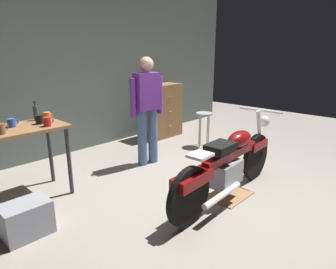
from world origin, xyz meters
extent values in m
plane|color=gray|center=(0.00, 0.00, 0.00)|extent=(12.00, 12.00, 0.00)
cube|color=#56605B|center=(0.00, 2.80, 1.55)|extent=(8.00, 0.12, 3.10)
cube|color=brown|center=(-1.72, 1.54, 0.88)|extent=(1.30, 0.64, 0.04)
cylinder|color=#2D2D33|center=(-1.13, 1.28, 0.43)|extent=(0.05, 0.05, 0.86)
cylinder|color=#2D2D33|center=(-1.13, 1.80, 0.43)|extent=(0.05, 0.05, 0.86)
cylinder|color=black|center=(0.90, -0.18, 0.32)|extent=(0.64, 0.10, 0.64)
cylinder|color=black|center=(-0.65, -0.25, 0.32)|extent=(0.64, 0.10, 0.64)
cube|color=maroon|center=(0.90, -0.18, 0.50)|extent=(0.45, 0.16, 0.10)
cube|color=maroon|center=(-0.60, -0.25, 0.50)|extent=(0.53, 0.20, 0.12)
cube|color=gray|center=(0.08, -0.21, 0.34)|extent=(0.45, 0.26, 0.28)
cube|color=maroon|center=(0.18, -0.21, 0.55)|extent=(1.10, 0.15, 0.10)
ellipsoid|color=maroon|center=(0.38, -0.20, 0.70)|extent=(0.45, 0.24, 0.20)
cube|color=black|center=(-0.07, -0.22, 0.70)|extent=(0.37, 0.26, 0.10)
cube|color=silver|center=(-0.47, -0.24, 0.72)|extent=(0.25, 0.21, 0.03)
cylinder|color=silver|center=(0.96, -0.17, 0.65)|extent=(0.27, 0.06, 0.68)
cylinder|color=silver|center=(0.92, -0.17, 0.98)|extent=(0.06, 0.60, 0.03)
sphere|color=silver|center=(1.08, -0.17, 0.80)|extent=(0.16, 0.16, 0.16)
cylinder|color=silver|center=(-0.21, -0.37, 0.22)|extent=(0.70, 0.10, 0.07)
cylinder|color=slate|center=(0.35, 1.34, 0.44)|extent=(0.15, 0.15, 0.88)
cylinder|color=slate|center=(0.16, 1.37, 0.44)|extent=(0.15, 0.15, 0.88)
cube|color=#72339E|center=(0.25, 1.35, 1.16)|extent=(0.41, 0.28, 0.56)
cylinder|color=#72339E|center=(0.49, 1.31, 1.08)|extent=(0.09, 0.09, 0.58)
cylinder|color=#72339E|center=(0.02, 1.39, 1.08)|extent=(0.09, 0.09, 0.58)
sphere|color=tan|center=(0.25, 1.35, 1.56)|extent=(0.22, 0.22, 0.22)
cylinder|color=#B2B2B7|center=(1.61, 1.25, 0.63)|extent=(0.32, 0.32, 0.02)
cylinder|color=#B2B2B7|center=(1.72, 1.25, 0.31)|extent=(0.02, 0.02, 0.62)
cylinder|color=#B2B2B7|center=(1.61, 1.36, 0.31)|extent=(0.02, 0.02, 0.62)
cylinder|color=#B2B2B7|center=(1.50, 1.25, 0.31)|extent=(0.02, 0.02, 0.62)
cylinder|color=#B2B2B7|center=(1.61, 1.14, 0.31)|extent=(0.02, 0.02, 0.62)
cube|color=brown|center=(1.54, 2.30, 0.55)|extent=(0.80, 0.44, 1.10)
sphere|color=tan|center=(1.54, 2.07, 0.85)|extent=(0.04, 0.04, 0.04)
sphere|color=tan|center=(1.54, 2.07, 0.55)|extent=(0.04, 0.04, 0.04)
sphere|color=tan|center=(1.54, 2.07, 0.25)|extent=(0.04, 0.04, 0.04)
cube|color=olive|center=(0.20, -0.21, 0.01)|extent=(0.56, 0.40, 0.01)
cube|color=gray|center=(-1.87, 0.79, 0.17)|extent=(0.44, 0.32, 0.34)
cylinder|color=red|center=(-1.31, 1.36, 0.95)|extent=(0.09, 0.09, 0.11)
torus|color=red|center=(-1.26, 1.36, 0.96)|extent=(0.06, 0.01, 0.06)
cylinder|color=black|center=(-1.32, 1.54, 0.95)|extent=(0.09, 0.09, 0.11)
torus|color=black|center=(-1.27, 1.54, 0.96)|extent=(0.06, 0.01, 0.06)
cylinder|color=#2D51AD|center=(-1.61, 1.62, 0.95)|extent=(0.09, 0.09, 0.10)
torus|color=#2D51AD|center=(-1.56, 1.62, 0.95)|extent=(0.06, 0.01, 0.06)
cylinder|color=orange|center=(-1.17, 1.66, 0.95)|extent=(0.09, 0.09, 0.10)
torus|color=orange|center=(-1.12, 1.66, 0.96)|extent=(0.06, 0.01, 0.06)
cylinder|color=brown|center=(-1.80, 1.37, 0.96)|extent=(0.08, 0.08, 0.11)
torus|color=brown|center=(-1.75, 1.37, 0.96)|extent=(0.06, 0.01, 0.06)
cylinder|color=#3F4C59|center=(-1.26, 1.76, 0.99)|extent=(0.06, 0.06, 0.18)
cylinder|color=#3F4C59|center=(-1.26, 1.76, 1.10)|extent=(0.03, 0.03, 0.05)
cylinder|color=black|center=(-1.26, 1.76, 1.14)|extent=(0.03, 0.03, 0.01)
camera|label=1|loc=(-2.71, -1.92, 1.73)|focal=30.95mm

